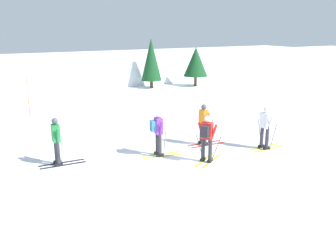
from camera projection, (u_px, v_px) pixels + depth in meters
ground_plane at (171, 172)px, 12.62m from camera, size 120.00×120.00×0.00m
far_snow_ridge at (42, 73)px, 30.41m from camera, size 80.00×8.30×2.00m
skier_red at (207, 137)px, 13.30m from camera, size 1.55×1.17×1.71m
skier_purple at (158, 132)px, 13.94m from camera, size 1.64×1.00×1.71m
skier_orange at (204, 123)px, 15.25m from camera, size 1.60×1.00×1.71m
skier_green at (57, 140)px, 13.03m from camera, size 1.61×1.00×1.71m
skier_white at (265, 127)px, 14.77m from camera, size 1.62×1.00×1.71m
trail_marker_pole at (28, 96)px, 19.88m from camera, size 0.04×0.04×2.26m
conifer_far_left at (151, 60)px, 28.94m from camera, size 1.57×1.57×3.82m
conifer_far_centre at (196, 62)px, 29.98m from camera, size 1.93×1.93×3.09m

